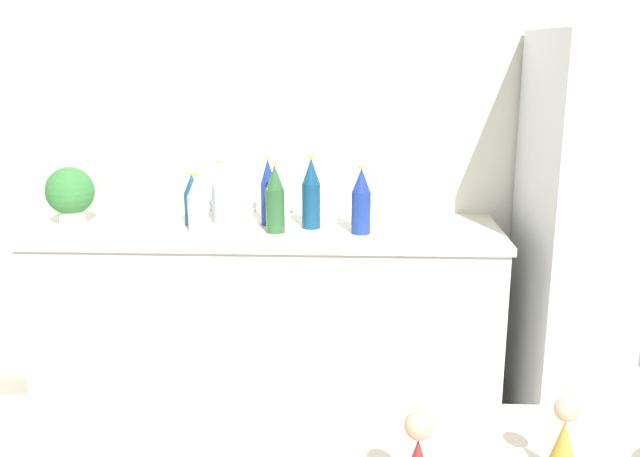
# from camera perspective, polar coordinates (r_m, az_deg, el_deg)

# --- Properties ---
(wall_back) EXTENTS (8.00, 0.06, 2.55)m
(wall_back) POSITION_cam_1_polar(r_m,az_deg,el_deg) (3.41, 0.82, 7.66)
(wall_back) COLOR silver
(wall_back) RESTS_ON ground_plane
(back_counter) EXTENTS (2.06, 0.63, 0.90)m
(back_counter) POSITION_cam_1_polar(r_m,az_deg,el_deg) (3.31, -4.13, -7.38)
(back_counter) COLOR white
(back_counter) RESTS_ON ground_plane
(refrigerator) EXTENTS (0.87, 0.73, 1.74)m
(refrigerator) POSITION_cam_1_polar(r_m,az_deg,el_deg) (3.32, 23.73, -0.87)
(refrigerator) COLOR silver
(refrigerator) RESTS_ON ground_plane
(potted_plant) EXTENTS (0.21, 0.21, 0.26)m
(potted_plant) POSITION_cam_1_polar(r_m,az_deg,el_deg) (3.36, -19.36, 2.68)
(potted_plant) COLOR silver
(potted_plant) RESTS_ON back_counter
(paper_towel_roll) EXTENTS (0.11, 0.11, 0.26)m
(paper_towel_roll) POSITION_cam_1_polar(r_m,az_deg,el_deg) (3.24, -16.19, 2.25)
(paper_towel_roll) COLOR white
(paper_towel_roll) RESTS_ON back_counter
(back_bottle_0) EXTENTS (0.08, 0.08, 0.32)m
(back_bottle_0) POSITION_cam_1_polar(r_m,az_deg,el_deg) (3.11, -0.71, 2.78)
(back_bottle_0) COLOR navy
(back_bottle_0) RESTS_ON back_counter
(back_bottle_1) EXTENTS (0.08, 0.08, 0.30)m
(back_bottle_1) POSITION_cam_1_polar(r_m,az_deg,el_deg) (3.04, -3.61, 2.33)
(back_bottle_1) COLOR #2D6033
(back_bottle_1) RESTS_ON back_counter
(back_bottle_2) EXTENTS (0.07, 0.07, 0.30)m
(back_bottle_2) POSITION_cam_1_polar(r_m,az_deg,el_deg) (3.18, -4.16, 2.88)
(back_bottle_2) COLOR navy
(back_bottle_2) RESTS_ON back_counter
(back_bottle_3) EXTENTS (0.08, 0.08, 0.29)m
(back_bottle_3) POSITION_cam_1_polar(r_m,az_deg,el_deg) (3.03, 3.31, 2.17)
(back_bottle_3) COLOR navy
(back_bottle_3) RESTS_ON back_counter
(back_bottle_4) EXTENTS (0.08, 0.08, 0.25)m
(back_bottle_4) POSITION_cam_1_polar(r_m,az_deg,el_deg) (3.10, -9.82, 1.93)
(back_bottle_4) COLOR #B2B7BC
(back_bottle_4) RESTS_ON back_counter
(back_bottle_5) EXTENTS (0.08, 0.08, 0.24)m
(back_bottle_5) POSITION_cam_1_polar(r_m,az_deg,el_deg) (3.24, -10.17, 2.28)
(back_bottle_5) COLOR navy
(back_bottle_5) RESTS_ON back_counter
(back_bottle_6) EXTENTS (0.07, 0.07, 0.28)m
(back_bottle_6) POSITION_cam_1_polar(r_m,az_deg,el_deg) (3.25, -8.03, 2.81)
(back_bottle_6) COLOR #B2B7BC
(back_bottle_6) RESTS_ON back_counter
(wise_man_figurine_crimson) EXTENTS (0.06, 0.06, 0.15)m
(wise_man_figurine_crimson) POSITION_cam_1_polar(r_m,az_deg,el_deg) (1.27, 18.88, -16.09)
(wise_man_figurine_crimson) COLOR #B28933
(wise_man_figurine_crimson) RESTS_ON bar_counter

